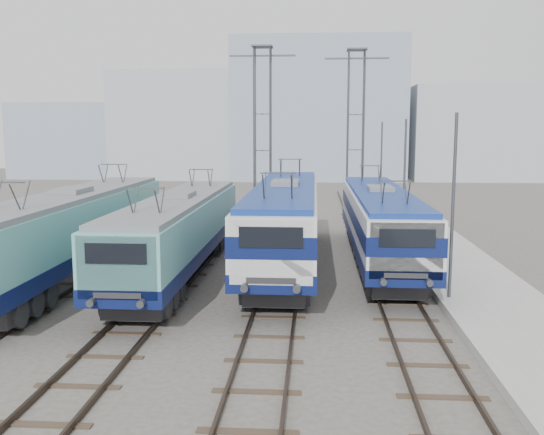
{
  "coord_description": "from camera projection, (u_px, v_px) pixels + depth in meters",
  "views": [
    {
      "loc": [
        3.62,
        -20.02,
        6.36
      ],
      "look_at": [
        1.71,
        7.0,
        2.47
      ],
      "focal_mm": 40.0,
      "sensor_mm": 36.0,
      "label": 1
    }
  ],
  "objects": [
    {
      "name": "locomotive_center_right",
      "position": [
        285.0,
        216.0,
        28.44
      ],
      "size": [
        2.98,
        18.84,
        3.54
      ],
      "color": "#0B1446",
      "rests_on": "ground"
    },
    {
      "name": "locomotive_far_left",
      "position": [
        71.0,
        227.0,
        25.85
      ],
      "size": [
        2.89,
        18.27,
        3.44
      ],
      "color": "#0B1446",
      "rests_on": "ground"
    },
    {
      "name": "platform",
      "position": [
        456.0,
        266.0,
        28.09
      ],
      "size": [
        4.0,
        70.0,
        0.3
      ],
      "primitive_type": "cube",
      "color": "#9E9E99",
      "rests_on": "ground"
    },
    {
      "name": "catenary_tower_west",
      "position": [
        263.0,
        127.0,
        41.7
      ],
      "size": [
        4.5,
        1.2,
        12.0
      ],
      "color": "#3F4247",
      "rests_on": "ground"
    },
    {
      "name": "building_west",
      "position": [
        185.0,
        126.0,
        82.12
      ],
      "size": [
        18.0,
        12.0,
        14.0
      ],
      "primitive_type": "cube",
      "color": "#A0A8B4",
      "rests_on": "ground"
    },
    {
      "name": "building_far_west",
      "position": [
        71.0,
        141.0,
        83.52
      ],
      "size": [
        14.0,
        10.0,
        10.0
      ],
      "primitive_type": "cube",
      "color": "#8B9AAD",
      "rests_on": "ground"
    },
    {
      "name": "ground",
      "position": [
        208.0,
        316.0,
        20.92
      ],
      "size": [
        160.0,
        160.0,
        0.0
      ],
      "primitive_type": "plane",
      "color": "#514C47"
    },
    {
      "name": "catenary_tower_east",
      "position": [
        356.0,
        127.0,
        43.22
      ],
      "size": [
        4.5,
        1.2,
        12.0
      ],
      "color": "#3F4247",
      "rests_on": "ground"
    },
    {
      "name": "locomotive_far_right",
      "position": [
        380.0,
        218.0,
        28.87
      ],
      "size": [
        2.75,
        17.35,
        3.26
      ],
      "color": "#0B1446",
      "rests_on": "ground"
    },
    {
      "name": "building_center",
      "position": [
        318.0,
        111.0,
        80.58
      ],
      "size": [
        22.0,
        14.0,
        18.0
      ],
      "primitive_type": "cube",
      "color": "#8B9AAD",
      "rests_on": "ground"
    },
    {
      "name": "mast_mid",
      "position": [
        404.0,
        183.0,
        33.65
      ],
      "size": [
        0.12,
        0.12,
        7.0
      ],
      "primitive_type": "cylinder",
      "color": "#3F4247",
      "rests_on": "ground"
    },
    {
      "name": "mast_front",
      "position": [
        453.0,
        211.0,
        21.8
      ],
      "size": [
        0.12,
        0.12,
        7.0
      ],
      "primitive_type": "cylinder",
      "color": "#3F4247",
      "rests_on": "ground"
    },
    {
      "name": "locomotive_center_left",
      "position": [
        179.0,
        229.0,
        26.31
      ],
      "size": [
        2.72,
        17.16,
        3.23
      ],
      "color": "#0B1446",
      "rests_on": "ground"
    },
    {
      "name": "mast_rear",
      "position": [
        381.0,
        169.0,
        45.5
      ],
      "size": [
        0.12,
        0.12,
        7.0
      ],
      "primitive_type": "cylinder",
      "color": "#3F4247",
      "rests_on": "ground"
    },
    {
      "name": "building_east",
      "position": [
        470.0,
        133.0,
        79.62
      ],
      "size": [
        16.0,
        12.0,
        12.0
      ],
      "primitive_type": "cube",
      "color": "#A0A8B4",
      "rests_on": "ground"
    }
  ]
}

